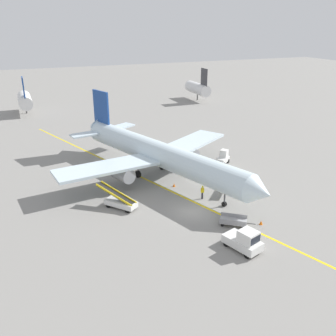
# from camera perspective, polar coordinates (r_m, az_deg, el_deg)

# --- Properties ---
(ground_plane) EXTENTS (300.00, 300.00, 0.00)m
(ground_plane) POSITION_cam_1_polar(r_m,az_deg,el_deg) (42.22, 3.90, -6.67)
(ground_plane) COLOR gray
(taxi_line_yellow) EXTENTS (27.06, 75.49, 0.01)m
(taxi_line_yellow) POSITION_cam_1_polar(r_m,az_deg,el_deg) (46.25, 1.20, -3.95)
(taxi_line_yellow) COLOR yellow
(taxi_line_yellow) RESTS_ON ground
(airliner) EXTENTS (27.54, 34.24, 10.10)m
(airliner) POSITION_cam_1_polar(r_m,az_deg,el_deg) (50.06, -1.73, 2.32)
(airliner) COLOR silver
(airliner) RESTS_ON ground
(pushback_tug) EXTENTS (2.90, 4.01, 2.20)m
(pushback_tug) POSITION_cam_1_polar(r_m,az_deg,el_deg) (35.78, 11.73, -10.96)
(pushback_tug) COLOR silver
(pushback_tug) RESTS_ON ground
(baggage_tug_near_wing) EXTENTS (2.70, 2.48, 2.10)m
(baggage_tug_near_wing) POSITION_cam_1_polar(r_m,az_deg,el_deg) (56.19, 8.54, 1.59)
(baggage_tug_near_wing) COLOR silver
(baggage_tug_near_wing) RESTS_ON ground
(belt_loader_forward_hold) EXTENTS (4.11, 4.68, 2.59)m
(belt_loader_forward_hold) POSITION_cam_1_polar(r_m,az_deg,el_deg) (42.89, -7.45, -5.16)
(belt_loader_forward_hold) COLOR silver
(belt_loader_forward_hold) RESTS_ON ground
(belt_loader_aft_hold) EXTENTS (3.24, 5.06, 2.59)m
(belt_loader_aft_hold) POSITION_cam_1_polar(r_m,az_deg,el_deg) (48.55, 10.18, -2.01)
(belt_loader_aft_hold) COLOR silver
(belt_loader_aft_hold) RESTS_ON ground
(baggage_cart_loaded) EXTENTS (3.48, 2.93, 0.94)m
(baggage_cart_loaded) POSITION_cam_1_polar(r_m,az_deg,el_deg) (39.83, 10.08, -8.09)
(baggage_cart_loaded) COLOR #A5A5A8
(baggage_cart_loaded) RESTS_ON ground
(ground_crew_marshaller) EXTENTS (0.36, 0.24, 1.70)m
(ground_crew_marshaller) POSITION_cam_1_polar(r_m,az_deg,el_deg) (44.72, 5.35, -3.70)
(ground_crew_marshaller) COLOR #26262D
(ground_crew_marshaller) RESTS_ON ground
(safety_cone_nose_left) EXTENTS (0.36, 0.36, 0.44)m
(safety_cone_nose_left) POSITION_cam_1_polar(r_m,az_deg,el_deg) (53.46, 9.75, -0.36)
(safety_cone_nose_left) COLOR orange
(safety_cone_nose_left) RESTS_ON ground
(safety_cone_nose_right) EXTENTS (0.36, 0.36, 0.44)m
(safety_cone_nose_right) POSITION_cam_1_polar(r_m,az_deg,el_deg) (40.66, 14.22, -8.19)
(safety_cone_nose_right) COLOR orange
(safety_cone_nose_right) RESTS_ON ground
(safety_cone_wingtip_left) EXTENTS (0.36, 0.36, 0.44)m
(safety_cone_wingtip_left) POSITION_cam_1_polar(r_m,az_deg,el_deg) (48.04, 0.95, -2.64)
(safety_cone_wingtip_left) COLOR orange
(safety_cone_wingtip_left) RESTS_ON ground
(distant_aircraft_mid_left) EXTENTS (3.00, 10.10, 8.80)m
(distant_aircraft_mid_left) POSITION_cam_1_polar(r_m,az_deg,el_deg) (92.56, -21.30, 9.81)
(distant_aircraft_mid_left) COLOR silver
(distant_aircraft_mid_left) RESTS_ON ground
(distant_aircraft_mid_right) EXTENTS (3.00, 10.10, 8.80)m
(distant_aircraft_mid_right) POSITION_cam_1_polar(r_m,az_deg,el_deg) (102.39, 4.64, 12.21)
(distant_aircraft_mid_right) COLOR silver
(distant_aircraft_mid_right) RESTS_ON ground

